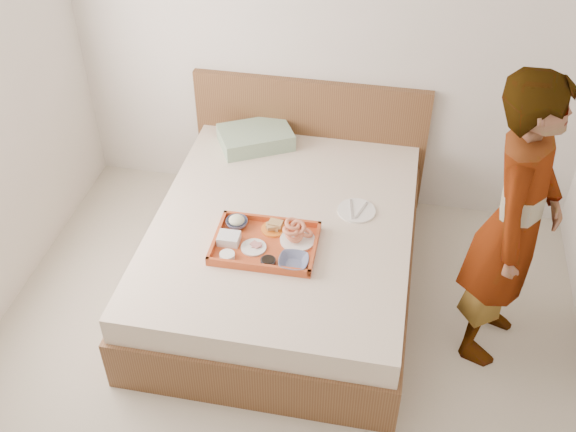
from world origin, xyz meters
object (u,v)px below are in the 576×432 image
(dinner_plate, at_px, (356,211))
(person, at_px, (514,225))
(bed, at_px, (283,252))
(tray, at_px, (265,243))

(dinner_plate, bearing_deg, person, -24.54)
(bed, distance_m, person, 1.44)
(dinner_plate, distance_m, person, 1.00)
(bed, relative_size, person, 1.13)
(person, bearing_deg, tray, 109.19)
(tray, bearing_deg, person, 0.47)
(tray, bearing_deg, bed, 77.23)
(bed, distance_m, tray, 0.39)
(tray, xyz_separation_m, person, (1.33, 0.03, 0.33))
(bed, bearing_deg, person, -9.92)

